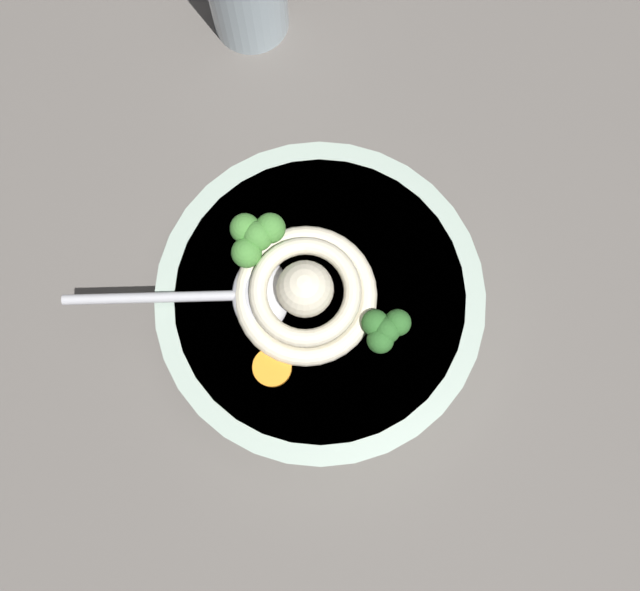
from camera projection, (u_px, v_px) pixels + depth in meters
table_slab at (308, 315)px, 57.89cm from camera, size 96.01×96.01×4.38cm
soup_bowl at (320, 302)px, 53.05cm from camera, size 25.63×25.63×5.41cm
noodle_pile at (306, 289)px, 49.07cm from camera, size 12.01×11.77×4.83cm
soup_spoon at (243, 295)px, 49.68cm from camera, size 12.65×16.04×1.60cm
broccoli_floret_far at (385, 329)px, 47.96cm from camera, size 3.94×3.39×3.11cm
broccoli_floret_right at (256, 236)px, 49.17cm from camera, size 4.55×3.91×3.60cm
carrot_slice_near_spoon at (272, 367)px, 48.95cm from camera, size 2.92×2.92×0.75cm
carrot_slice_beside_noodles at (358, 306)px, 50.03cm from camera, size 2.20×2.20×0.56cm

